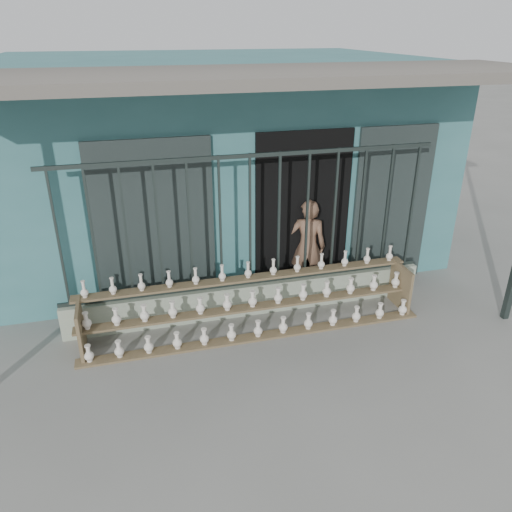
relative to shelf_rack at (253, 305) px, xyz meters
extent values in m
plane|color=slate|center=(0.07, -0.88, -0.36)|extent=(60.00, 60.00, 0.00)
cube|color=#346B6E|center=(0.07, 3.42, 1.24)|extent=(7.00, 5.00, 3.20)
cube|color=black|center=(0.97, 0.94, 0.84)|extent=(1.40, 0.12, 2.40)
cube|color=black|center=(-1.13, 0.90, 0.84)|extent=(1.60, 0.08, 2.40)
cube|color=black|center=(2.37, 0.90, 0.84)|extent=(1.20, 0.08, 2.40)
cube|color=#59544C|center=(0.07, 0.32, 2.79)|extent=(7.40, 2.00, 0.12)
cube|color=#99A78F|center=(0.07, 0.42, -0.14)|extent=(5.00, 0.20, 0.45)
cube|color=#283330|center=(-2.28, 0.42, 0.99)|extent=(0.03, 0.03, 1.80)
cube|color=#283330|center=(-1.89, 0.42, 0.99)|extent=(0.03, 0.03, 1.80)
cube|color=#283330|center=(-1.50, 0.42, 0.99)|extent=(0.03, 0.03, 1.80)
cube|color=#283330|center=(-1.11, 0.42, 0.99)|extent=(0.03, 0.03, 1.80)
cube|color=#283330|center=(-0.71, 0.42, 0.99)|extent=(0.03, 0.03, 1.80)
cube|color=#283330|center=(-0.32, 0.42, 0.99)|extent=(0.03, 0.03, 1.80)
cube|color=#283330|center=(0.07, 0.42, 0.99)|extent=(0.03, 0.03, 1.80)
cube|color=#283330|center=(0.46, 0.42, 0.99)|extent=(0.03, 0.03, 1.80)
cube|color=#283330|center=(0.85, 0.42, 0.99)|extent=(0.03, 0.03, 1.80)
cube|color=#283330|center=(1.24, 0.42, 0.99)|extent=(0.03, 0.03, 1.80)
cube|color=#283330|center=(1.64, 0.42, 0.99)|extent=(0.03, 0.03, 1.80)
cube|color=#283330|center=(2.03, 0.42, 0.99)|extent=(0.03, 0.03, 1.80)
cube|color=#283330|center=(2.42, 0.42, 0.99)|extent=(0.03, 0.03, 1.80)
cube|color=#283330|center=(0.07, 0.42, 1.86)|extent=(5.00, 0.04, 0.05)
cube|color=#283330|center=(0.07, 0.42, 0.11)|extent=(5.00, 0.04, 0.05)
cube|color=brown|center=(0.00, -0.23, -0.35)|extent=(4.50, 0.18, 0.03)
cube|color=brown|center=(0.00, 0.02, -0.05)|extent=(4.50, 0.18, 0.03)
cube|color=brown|center=(0.00, 0.27, 0.25)|extent=(4.50, 0.18, 0.03)
cube|color=brown|center=(-2.15, 0.02, -0.04)|extent=(0.04, 0.55, 0.64)
cube|color=brown|center=(2.15, 0.02, -0.04)|extent=(0.04, 0.55, 0.64)
imported|color=brown|center=(1.04, 0.81, 0.36)|extent=(0.62, 0.52, 1.44)
camera|label=1|loc=(-1.41, -5.45, 3.30)|focal=35.00mm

